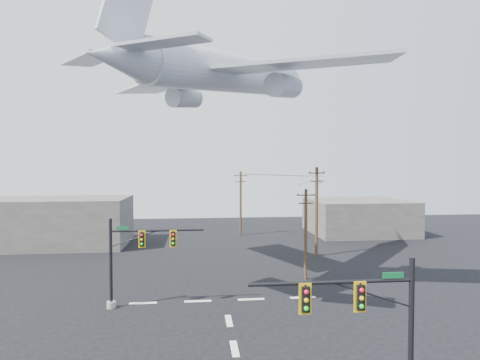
{
  "coord_description": "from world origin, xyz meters",
  "views": [
    {
      "loc": [
        -2.0,
        -17.62,
        10.06
      ],
      "look_at": [
        0.41,
        5.0,
        9.27
      ],
      "focal_mm": 30.0,
      "sensor_mm": 36.0,
      "label": 1
    }
  ],
  "objects": [
    {
      "name": "lane_markings",
      "position": [
        0.0,
        5.33,
        0.01
      ],
      "size": [
        14.0,
        21.2,
        0.01
      ],
      "color": "white",
      "rests_on": "ground"
    },
    {
      "name": "signal_mast_near",
      "position": [
        5.1,
        -2.53,
        3.47
      ],
      "size": [
        6.96,
        0.7,
        6.4
      ],
      "color": "gray",
      "rests_on": "ground"
    },
    {
      "name": "signal_mast_far",
      "position": [
        -6.66,
        11.22,
        3.46
      ],
      "size": [
        6.87,
        0.7,
        6.37
      ],
      "color": "gray",
      "rests_on": "ground"
    },
    {
      "name": "utility_pole_a",
      "position": [
        7.51,
        16.75,
        4.2
      ],
      "size": [
        1.61,
        0.27,
        8.04
      ],
      "rotation": [
        0.0,
        0.0,
        -0.06
      ],
      "color": "#4E3621",
      "rests_on": "ground"
    },
    {
      "name": "utility_pole_b",
      "position": [
        11.19,
        25.66,
        5.21
      ],
      "size": [
        1.99,
        0.6,
        9.96
      ],
      "rotation": [
        0.0,
        0.0,
        0.24
      ],
      "color": "#4E3621",
      "rests_on": "ground"
    },
    {
      "name": "utility_pole_c",
      "position": [
        4.23,
        39.89,
        4.87
      ],
      "size": [
        1.86,
        0.65,
        9.3
      ],
      "rotation": [
        0.0,
        0.0,
        -0.28
      ],
      "color": "#4E3621",
      "rests_on": "ground"
    },
    {
      "name": "power_lines",
      "position": [
        8.33,
        28.4,
        8.7
      ],
      "size": [
        8.73,
        23.15,
        0.61
      ],
      "color": "black"
    },
    {
      "name": "airliner",
      "position": [
        0.95,
        16.58,
        17.88
      ],
      "size": [
        23.93,
        25.78,
        7.72
      ],
      "rotation": [
        0.0,
        -0.12,
        0.9
      ],
      "color": "silver"
    },
    {
      "name": "building_left",
      "position": [
        -20.0,
        35.0,
        3.0
      ],
      "size": [
        18.0,
        10.0,
        6.0
      ],
      "primitive_type": "cube",
      "color": "#69645C",
      "rests_on": "ground"
    },
    {
      "name": "building_right",
      "position": [
        22.0,
        40.0,
        2.5
      ],
      "size": [
        14.0,
        12.0,
        5.0
      ],
      "primitive_type": "cube",
      "color": "#69645C",
      "rests_on": "ground"
    }
  ]
}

